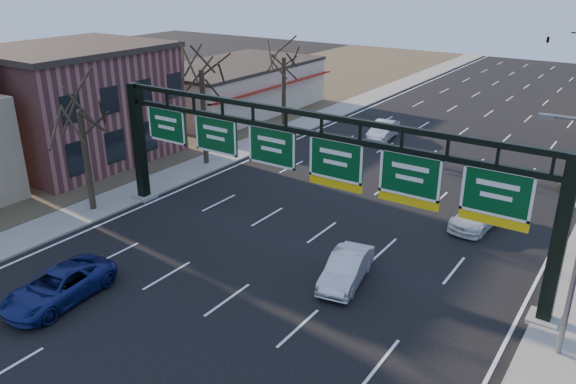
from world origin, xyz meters
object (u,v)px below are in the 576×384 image
Objects in this scene: car_silver_sedan at (346,268)px; car_white_wagon at (479,214)px; car_blue_suv at (59,286)px; sign_gantry at (306,162)px.

car_silver_sedan is 9.97m from car_white_wagon.
car_blue_suv is 21.80m from car_white_wagon.
car_blue_suv is at bearing -121.24° from sign_gantry.
car_silver_sedan is (9.50, 8.27, -0.00)m from car_blue_suv.
sign_gantry is 4.86× the size of car_blue_suv.
sign_gantry reaches higher than car_white_wagon.
car_blue_suv reaches higher than car_silver_sedan.
sign_gantry is 12.43m from car_blue_suv.
sign_gantry is 5.50m from car_silver_sedan.
car_silver_sedan is (3.39, -1.81, -3.93)m from sign_gantry.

